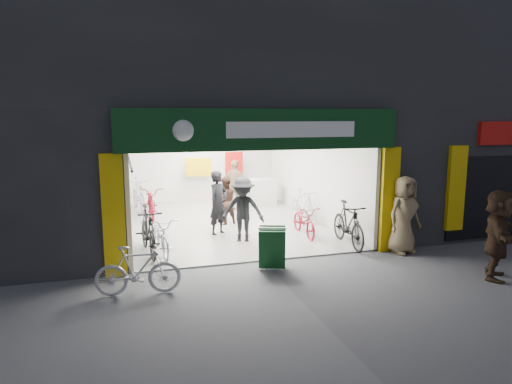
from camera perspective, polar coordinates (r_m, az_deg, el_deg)
name	(u,v)px	position (r m, az deg, el deg)	size (l,w,h in m)	color
ground	(263,262)	(10.71, 0.86, -8.71)	(60.00, 60.00, 0.00)	#56565B
building	(244,86)	(15.24, -1.53, 13.15)	(17.00, 10.27, 8.00)	#232326
bike_left_front	(161,235)	(11.39, -11.74, -5.31)	(0.63, 1.80, 0.95)	silver
bike_left_midfront	(148,231)	(11.36, -13.34, -4.78)	(0.56, 1.98, 1.19)	black
bike_left_midback	(151,202)	(15.45, -12.96, -1.23)	(0.71, 2.02, 1.06)	maroon
bike_left_back	(139,194)	(16.67, -14.46, -0.29)	(0.56, 1.98, 1.19)	#ACABB0
bike_right_front	(348,224)	(12.03, 11.45, -3.98)	(0.55, 1.93, 1.16)	black
bike_right_mid	(304,221)	(12.86, 6.05, -3.60)	(0.58, 1.67, 0.88)	maroon
bike_right_back	(304,205)	(14.67, 5.98, -1.65)	(0.49, 1.72, 1.04)	silver
parked_bike	(138,270)	(8.97, -14.55, -9.45)	(0.45, 1.60, 0.96)	#B8B8BD
customer_a	(218,203)	(12.85, -4.73, -1.42)	(0.67, 0.44, 1.83)	black
customer_b	(225,201)	(14.06, -3.91, -1.14)	(0.73, 0.57, 1.51)	#3B241A
customer_c	(243,210)	(12.08, -1.67, -2.27)	(1.14, 0.65, 1.76)	black
customer_d	(235,186)	(15.98, -2.62, 0.77)	(1.08, 0.45, 1.84)	#8A6C50
pedestrian_near	(404,215)	(11.72, 18.03, -2.73)	(0.94, 0.61, 1.91)	#89724F
pedestrian_far	(498,235)	(10.64, 28.00, -4.73)	(1.74, 0.55, 1.87)	#3D291C
sandwich_board	(272,247)	(10.12, 2.03, -6.85)	(0.75, 0.76, 0.90)	#10431C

